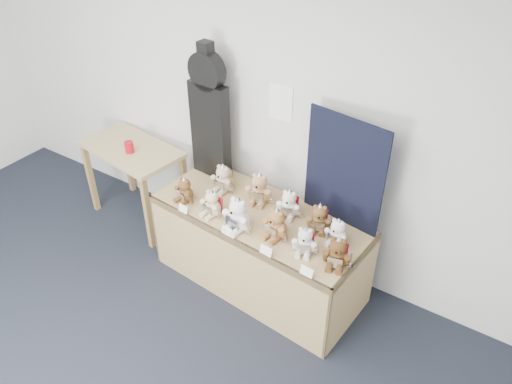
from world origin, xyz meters
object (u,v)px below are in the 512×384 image
Objects in this scene: teddy_back_end at (337,233)px; display_table at (254,234)px; guitar_case at (209,114)px; red_cup at (129,147)px; teddy_back_centre_left at (259,189)px; teddy_front_left at (212,204)px; teddy_front_far_left at (185,191)px; teddy_back_left at (223,179)px; teddy_front_end at (337,253)px; teddy_back_right at (319,219)px; teddy_back_far_left at (226,179)px; teddy_back_centre_right at (289,204)px; teddy_front_far_right at (305,241)px; teddy_front_right at (276,224)px; side_table at (133,159)px; teddy_front_centre at (238,215)px.

display_table is at bearing -166.88° from teddy_back_end.
red_cup is (-0.77, -0.23, -0.45)m from guitar_case.
teddy_front_left is at bearing -134.95° from teddy_back_centre_left.
teddy_back_end is at bearing -0.89° from red_cup.
teddy_front_far_left is at bearing -77.90° from guitar_case.
teddy_front_end is at bearing -13.62° from teddy_back_left.
teddy_front_far_left is 0.80× the size of teddy_back_centre_left.
teddy_back_centre_left reaches higher than display_table.
teddy_back_end is (0.75, -0.13, -0.02)m from teddy_back_centre_left.
teddy_back_far_left is (-0.91, 0.07, -0.01)m from teddy_back_right.
guitar_case is 3.97× the size of teddy_back_centre_left.
teddy_back_end is at bearing -24.31° from teddy_back_centre_right.
teddy_front_far_right is (0.82, 0.01, -0.00)m from teddy_front_left.
teddy_back_centre_left is 0.29m from teddy_back_centre_right.
teddy_back_centre_left is at bearing 3.10° from teddy_back_far_left.
teddy_back_centre_right is (-0.05, 0.28, -0.01)m from teddy_front_right.
teddy_back_centre_right is at bearing 7.76° from side_table.
teddy_front_centre is at bearing -11.48° from red_cup.
red_cup is 1.01m from teddy_back_far_left.
teddy_back_centre_right is at bearing -17.56° from teddy_back_centre_left.
red_cup is (-1.43, 0.12, 0.29)m from display_table.
teddy_back_left is 0.05m from teddy_back_far_left.
teddy_front_right is at bearing 14.08° from teddy_front_far_left.
teddy_back_far_left reaches higher than side_table.
side_table is 3.47× the size of teddy_back_centre_left.
teddy_front_left reaches higher than teddy_back_end.
teddy_front_far_right is at bearing 9.22° from teddy_front_left.
teddy_front_centre is (0.62, -0.51, -0.45)m from guitar_case.
teddy_front_far_right is at bearing 12.02° from teddy_front_far_left.
display_table is 0.82m from teddy_front_end.
teddy_front_left is 0.83× the size of teddy_back_centre_left.
teddy_back_right reaches higher than side_table.
teddy_front_end is 1.05× the size of teddy_back_centre_right.
teddy_front_left is 0.56m from teddy_front_right.
teddy_front_centre is at bearing 1.24° from teddy_front_left.
teddy_front_right reaches higher than display_table.
teddy_front_end is at bearing -16.35° from teddy_front_far_right.
teddy_back_centre_left is at bearing 147.94° from teddy_front_right.
teddy_back_left reaches higher than teddy_front_far_right.
guitar_case reaches higher than teddy_front_far_left.
guitar_case reaches higher than teddy_back_left.
teddy_back_left reaches higher than side_table.
teddy_front_end is (0.77, -0.12, 0.26)m from display_table.
guitar_case is 4.80× the size of teddy_front_far_right.
display_table is at bearing -4.69° from red_cup.
display_table is at bearing 83.85° from teddy_front_centre.
red_cup is at bearing 176.45° from teddy_front_left.
side_table is at bearing 174.78° from teddy_front_far_left.
teddy_front_far_left is 0.95× the size of teddy_back_right.
teddy_front_far_left is at bearing 166.10° from teddy_front_end.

